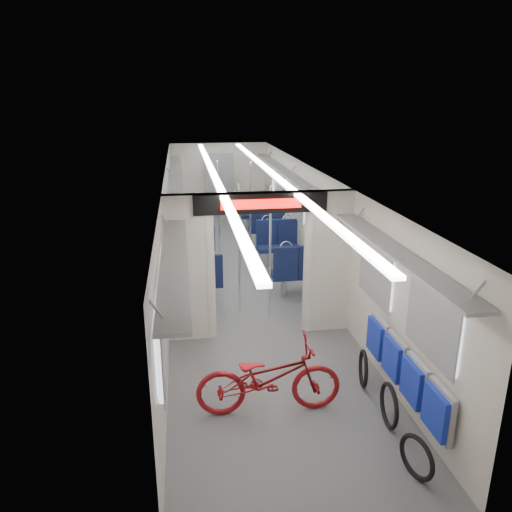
# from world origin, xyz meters

# --- Properties ---
(carriage) EXTENTS (12.00, 12.02, 2.31)m
(carriage) POSITION_xyz_m (0.00, -0.27, 1.50)
(carriage) COLOR #515456
(carriage) RESTS_ON ground
(bicycle) EXTENTS (1.77, 0.67, 0.92)m
(bicycle) POSITION_xyz_m (-0.22, -4.11, 0.46)
(bicycle) COLOR maroon
(bicycle) RESTS_ON ground
(flip_bench) EXTENTS (0.12, 2.14, 0.55)m
(flip_bench) POSITION_xyz_m (1.35, -4.37, 0.58)
(flip_bench) COLOR gray
(flip_bench) RESTS_ON carriage
(bike_hoop_a) EXTENTS (0.19, 0.47, 0.48)m
(bike_hoop_a) POSITION_xyz_m (1.05, -5.42, 0.21)
(bike_hoop_a) COLOR black
(bike_hoop_a) RESTS_ON ground
(bike_hoop_b) EXTENTS (0.08, 0.54, 0.54)m
(bike_hoop_b) POSITION_xyz_m (1.10, -4.60, 0.25)
(bike_hoop_b) COLOR black
(bike_hoop_b) RESTS_ON ground
(bike_hoop_c) EXTENTS (0.15, 0.50, 0.50)m
(bike_hoop_c) POSITION_xyz_m (1.11, -3.74, 0.23)
(bike_hoop_c) COLOR black
(bike_hoop_c) RESTS_ON ground
(seat_bay_near_left) EXTENTS (0.90, 2.01, 1.08)m
(seat_bay_near_left) POSITION_xyz_m (-0.93, 0.15, 0.54)
(seat_bay_near_left) COLOR #0C1436
(seat_bay_near_left) RESTS_ON ground
(seat_bay_near_right) EXTENTS (0.93, 2.17, 1.13)m
(seat_bay_near_right) POSITION_xyz_m (0.93, 0.38, 0.56)
(seat_bay_near_right) COLOR #0C1436
(seat_bay_near_right) RESTS_ON ground
(seat_bay_far_left) EXTENTS (0.93, 2.17, 1.13)m
(seat_bay_far_left) POSITION_xyz_m (-0.93, 3.26, 0.56)
(seat_bay_far_left) COLOR #0C1436
(seat_bay_far_left) RESTS_ON ground
(seat_bay_far_right) EXTENTS (0.89, 1.97, 1.07)m
(seat_bay_far_right) POSITION_xyz_m (0.93, 3.68, 0.53)
(seat_bay_far_right) COLOR #0C1436
(seat_bay_far_right) RESTS_ON ground
(stanchion_near_left) EXTENTS (0.04, 0.04, 2.30)m
(stanchion_near_left) POSITION_xyz_m (-0.23, -1.18, 1.15)
(stanchion_near_left) COLOR silver
(stanchion_near_left) RESTS_ON ground
(stanchion_near_right) EXTENTS (0.04, 0.04, 2.30)m
(stanchion_near_right) POSITION_xyz_m (0.26, -1.44, 1.15)
(stanchion_near_right) COLOR silver
(stanchion_near_right) RESTS_ON ground
(stanchion_far_left) EXTENTS (0.04, 0.04, 2.30)m
(stanchion_far_left) POSITION_xyz_m (-0.34, 1.83, 1.15)
(stanchion_far_left) COLOR silver
(stanchion_far_left) RESTS_ON ground
(stanchion_far_right) EXTENTS (0.04, 0.04, 2.30)m
(stanchion_far_right) POSITION_xyz_m (0.34, 1.54, 1.15)
(stanchion_far_right) COLOR silver
(stanchion_far_right) RESTS_ON ground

